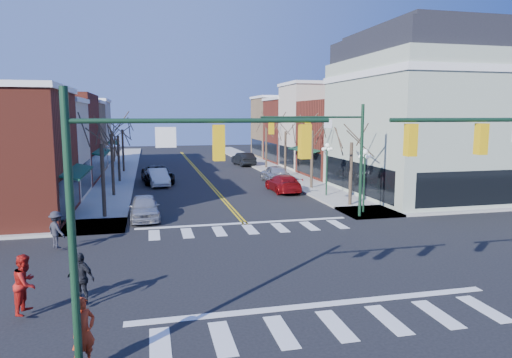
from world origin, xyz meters
TOP-DOWN VIEW (x-y plane):
  - ground at (0.00, 0.00)m, footprint 160.00×160.00m
  - sidewalk_left at (-8.75, 20.00)m, footprint 3.50×70.00m
  - sidewalk_right at (8.75, 20.00)m, footprint 3.50×70.00m
  - bldg_left_stucco_a at (-15.50, 19.50)m, footprint 10.00×7.00m
  - bldg_left_brick_b at (-15.50, 27.50)m, footprint 10.00×9.00m
  - bldg_left_tan at (-15.50, 35.75)m, footprint 10.00×7.50m
  - bldg_left_stucco_b at (-15.50, 43.50)m, footprint 10.00×8.00m
  - bldg_right_brick_a at (15.50, 25.75)m, footprint 10.00×8.50m
  - bldg_right_stucco at (15.50, 33.50)m, footprint 10.00×7.00m
  - bldg_right_brick_b at (15.50, 41.00)m, footprint 10.00×8.00m
  - bldg_right_tan at (15.50, 49.00)m, footprint 10.00×8.00m
  - victorian_corner at (16.50, 14.50)m, footprint 12.25×14.25m
  - traffic_mast_near_left at (-5.55, -7.40)m, footprint 6.60×0.28m
  - traffic_mast_far_right at (5.55, 7.40)m, footprint 6.60×0.28m
  - lamppost_corner at (8.20, 8.50)m, footprint 0.36×0.36m
  - lamppost_midblock at (8.20, 15.00)m, footprint 0.36×0.36m
  - tree_left_a at (-8.40, 11.00)m, footprint 0.24×0.24m
  - tree_left_b at (-8.40, 19.00)m, footprint 0.24×0.24m
  - tree_left_c at (-8.40, 27.00)m, footprint 0.24×0.24m
  - tree_left_d at (-8.40, 35.00)m, footprint 0.24×0.24m
  - tree_right_a at (8.40, 11.00)m, footprint 0.24×0.24m
  - tree_right_b at (8.40, 19.00)m, footprint 0.24×0.24m
  - tree_right_c at (8.40, 27.00)m, footprint 0.24×0.24m
  - tree_right_d at (8.40, 35.00)m, footprint 0.24×0.24m
  - car_left_near at (-5.93, 10.25)m, footprint 1.97×4.55m
  - car_left_mid at (-4.80, 24.16)m, footprint 2.20×4.89m
  - car_left_far at (-4.80, 26.06)m, footprint 3.23×6.12m
  - car_right_near at (5.54, 18.16)m, footprint 2.16×5.18m
  - car_right_mid at (6.40, 23.83)m, footprint 2.01×5.00m
  - car_right_far at (6.40, 39.01)m, footprint 2.43×5.35m
  - pedestrian_red_a at (-7.30, -7.16)m, footprint 0.80×0.79m
  - pedestrian_red_b at (-9.57, -3.27)m, footprint 0.91×1.07m
  - pedestrian_dark_a at (-7.94, -2.90)m, footprint 1.12×0.90m
  - pedestrian_dark_b at (-10.00, 4.28)m, footprint 1.27×1.33m

SIDE VIEW (x-z plane):
  - ground at x=0.00m, z-range 0.00..0.00m
  - sidewalk_left at x=-8.75m, z-range 0.00..0.15m
  - sidewalk_right at x=8.75m, z-range 0.00..0.15m
  - car_right_near at x=5.54m, z-range 0.00..1.49m
  - car_left_near at x=-5.93m, z-range 0.00..1.53m
  - car_left_mid at x=-4.80m, z-range 0.00..1.56m
  - car_left_far at x=-4.80m, z-range 0.00..1.64m
  - car_right_mid at x=6.40m, z-range 0.00..1.70m
  - car_right_far at x=6.40m, z-range 0.00..1.70m
  - pedestrian_dark_a at x=-7.94m, z-range 0.15..1.93m
  - pedestrian_dark_b at x=-10.00m, z-range 0.15..1.96m
  - pedestrian_red_a at x=-7.30m, z-range 0.15..2.02m
  - pedestrian_red_b at x=-9.57m, z-range 0.15..2.10m
  - tree_left_c at x=-8.40m, z-range 0.00..4.55m
  - tree_right_a at x=8.40m, z-range 0.00..4.62m
  - tree_left_a at x=-8.40m, z-range 0.00..4.76m
  - tree_right_c at x=8.40m, z-range 0.00..4.83m
  - tree_left_d at x=-8.40m, z-range 0.00..4.90m
  - tree_right_d at x=8.40m, z-range 0.00..4.97m
  - tree_left_b at x=-8.40m, z-range 0.00..5.04m
  - tree_right_b at x=8.40m, z-range 0.00..5.18m
  - lamppost_corner at x=8.20m, z-range 0.80..5.13m
  - lamppost_midblock at x=8.20m, z-range 0.80..5.13m
  - bldg_left_stucco_a at x=-15.50m, z-range 0.00..7.50m
  - bldg_left_tan at x=-15.50m, z-range 0.00..7.80m
  - bldg_right_brick_a at x=15.50m, z-range 0.00..8.00m
  - bldg_left_stucco_b at x=-15.50m, z-range 0.00..8.20m
  - bldg_left_brick_b at x=-15.50m, z-range 0.00..8.50m
  - bldg_right_brick_b at x=15.50m, z-range 0.00..8.50m
  - bldg_right_tan at x=15.50m, z-range 0.00..9.00m
  - traffic_mast_near_left at x=-5.55m, z-range 1.11..8.31m
  - traffic_mast_far_right at x=5.55m, z-range 1.11..8.31m
  - bldg_right_stucco at x=15.50m, z-range 0.00..10.00m
  - victorian_corner at x=16.50m, z-range 0.01..13.31m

